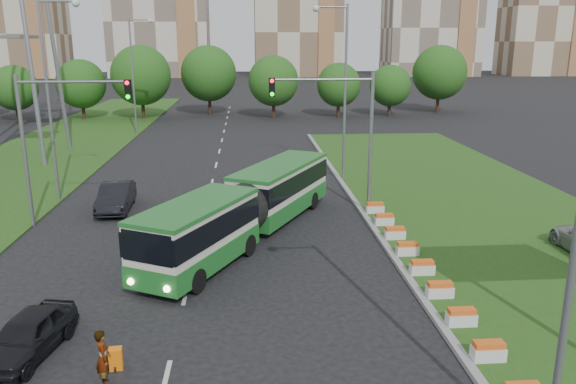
{
  "coord_description": "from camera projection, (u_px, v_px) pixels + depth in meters",
  "views": [
    {
      "loc": [
        -0.51,
        -20.53,
        9.49
      ],
      "look_at": [
        1.42,
        5.33,
        2.6
      ],
      "focal_mm": 35.0,
      "sensor_mm": 36.0,
      "label": 1
    }
  ],
  "objects": [
    {
      "name": "ground",
      "position": [
        262.0,
        290.0,
        22.26
      ],
      "size": [
        360.0,
        360.0,
        0.0
      ],
      "primitive_type": "plane",
      "color": "black",
      "rests_on": "ground"
    },
    {
      "name": "grass_median",
      "position": [
        494.0,
        220.0,
        30.88
      ],
      "size": [
        14.0,
        60.0,
        0.15
      ],
      "primitive_type": "cube",
      "color": "#214F16",
      "rests_on": "ground"
    },
    {
      "name": "median_kerb",
      "position": [
        369.0,
        223.0,
        30.38
      ],
      "size": [
        0.3,
        60.0,
        0.18
      ],
      "primitive_type": "cube",
      "color": "gray",
      "rests_on": "ground"
    },
    {
      "name": "left_verge",
      "position": [
        29.0,
        165.0,
        45.04
      ],
      "size": [
        12.0,
        110.0,
        0.1
      ],
      "primitive_type": "cube",
      "color": "#214F16",
      "rests_on": "ground"
    },
    {
      "name": "lane_markings",
      "position": [
        213.0,
        176.0,
        41.32
      ],
      "size": [
        0.2,
        100.0,
        0.01
      ],
      "primitive_type": null,
      "color": "beige",
      "rests_on": "ground"
    },
    {
      "name": "flower_planters",
      "position": [
        422.0,
        267.0,
        23.39
      ],
      "size": [
        1.1,
        18.1,
        0.6
      ],
      "primitive_type": null,
      "color": "silver",
      "rests_on": "grass_median"
    },
    {
      "name": "traffic_mast_median",
      "position": [
        342.0,
        121.0,
        30.86
      ],
      "size": [
        5.76,
        0.32,
        8.0
      ],
      "color": "gray",
      "rests_on": "ground"
    },
    {
      "name": "traffic_mast_left",
      "position": [
        54.0,
        126.0,
        28.81
      ],
      "size": [
        5.76,
        0.32,
        8.0
      ],
      "color": "gray",
      "rests_on": "ground"
    },
    {
      "name": "street_lamps",
      "position": [
        200.0,
        110.0,
        30.14
      ],
      "size": [
        36.0,
        60.0,
        12.0
      ],
      "primitive_type": null,
      "color": "gray",
      "rests_on": "ground"
    },
    {
      "name": "tree_line",
      "position": [
        324.0,
        82.0,
        74.83
      ],
      "size": [
        120.0,
        8.0,
        9.0
      ],
      "primitive_type": null,
      "color": "#1B4A13",
      "rests_on": "ground"
    },
    {
      "name": "midrise_east",
      "position": [
        546.0,
        7.0,
        168.17
      ],
      "size": [
        24.0,
        14.0,
        40.0
      ],
      "primitive_type": "cube",
      "color": "beige",
      "rests_on": "ground"
    },
    {
      "name": "articulated_bus",
      "position": [
        241.0,
        206.0,
        27.93
      ],
      "size": [
        2.5,
        16.06,
        2.64
      ],
      "rotation": [
        0.0,
        0.0,
        -0.49
      ],
      "color": "beige",
      "rests_on": "ground"
    },
    {
      "name": "car_left_near",
      "position": [
        28.0,
        335.0,
        17.47
      ],
      "size": [
        2.4,
        4.25,
        1.36
      ],
      "primitive_type": "imported",
      "rotation": [
        0.0,
        0.0,
        -0.21
      ],
      "color": "black",
      "rests_on": "ground"
    },
    {
      "name": "car_left_far",
      "position": [
        116.0,
        197.0,
        32.8
      ],
      "size": [
        1.87,
        4.86,
        1.58
      ],
      "primitive_type": "imported",
      "rotation": [
        0.0,
        0.0,
        0.04
      ],
      "color": "black",
      "rests_on": "ground"
    },
    {
      "name": "pedestrian",
      "position": [
        103.0,
        357.0,
        15.94
      ],
      "size": [
        0.6,
        0.72,
        1.69
      ],
      "primitive_type": "imported",
      "rotation": [
        0.0,
        0.0,
        1.93
      ],
      "color": "gray",
      "rests_on": "ground"
    },
    {
      "name": "shopping_trolley",
      "position": [
        116.0,
        359.0,
        16.82
      ],
      "size": [
        0.39,
        0.41,
        0.67
      ],
      "rotation": [
        0.0,
        0.0,
        0.13
      ],
      "color": "orange",
      "rests_on": "ground"
    }
  ]
}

